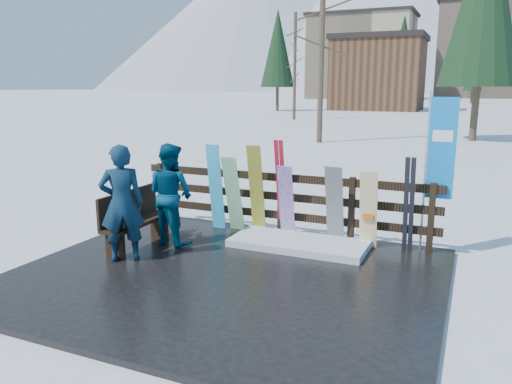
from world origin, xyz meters
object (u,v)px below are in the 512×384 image
at_px(bench, 134,218).
at_px(snowboard_5, 368,210).
at_px(snowboard_1, 233,194).
at_px(rental_flag, 438,154).
at_px(snowboard_0, 216,187).
at_px(snowboard_2, 257,190).
at_px(snowboard_4, 335,205).
at_px(person_front, 122,203).
at_px(snowboard_3, 286,202).
at_px(person_back, 171,194).

height_order(bench, snowboard_5, snowboard_5).
xyz_separation_m(snowboard_1, rental_flag, (3.48, 0.27, 0.89)).
bearing_deg(snowboard_5, snowboard_0, 180.00).
relative_size(snowboard_2, snowboard_4, 1.19).
relative_size(rental_flag, person_front, 1.43).
bearing_deg(rental_flag, bench, -158.77).
distance_m(snowboard_4, person_front, 3.48).
bearing_deg(bench, snowboard_3, 35.18).
xyz_separation_m(snowboard_1, person_back, (-0.66, -1.06, 0.15)).
bearing_deg(person_back, bench, 59.13).
distance_m(snowboard_3, rental_flag, 2.63).
distance_m(snowboard_5, person_back, 3.33).
relative_size(snowboard_5, person_back, 0.77).
relative_size(bench, snowboard_3, 1.11).
relative_size(snowboard_0, snowboard_4, 1.17).
relative_size(snowboard_0, snowboard_1, 1.12).
xyz_separation_m(snowboard_1, snowboard_2, (0.47, 0.00, 0.11)).
bearing_deg(snowboard_4, rental_flag, 9.77).
relative_size(snowboard_4, person_back, 0.81).
bearing_deg(snowboard_3, bench, -144.82).
distance_m(bench, person_front, 0.75).
xyz_separation_m(snowboard_0, rental_flag, (3.85, 0.27, 0.79)).
distance_m(snowboard_0, person_back, 1.10).
distance_m(snowboard_1, snowboard_2, 0.49).
distance_m(bench, snowboard_2, 2.20).
bearing_deg(person_back, snowboard_4, -144.80).
xyz_separation_m(bench, snowboard_0, (0.73, 1.51, 0.30)).
relative_size(snowboard_3, person_back, 0.78).
bearing_deg(snowboard_2, rental_flag, 5.12).
distance_m(snowboard_0, snowboard_1, 0.37).
xyz_separation_m(snowboard_1, person_front, (-0.86, -2.10, 0.19)).
distance_m(bench, rental_flag, 5.03).
bearing_deg(snowboard_1, snowboard_3, 0.00).
xyz_separation_m(snowboard_0, snowboard_1, (0.36, 0.00, -0.10)).
height_order(snowboard_0, snowboard_4, snowboard_0).
height_order(snowboard_2, rental_flag, rental_flag).
bearing_deg(snowboard_5, bench, -157.17).
relative_size(bench, snowboard_0, 0.91).
bearing_deg(snowboard_5, snowboard_3, 180.00).
bearing_deg(snowboard_4, snowboard_1, 180.00).
height_order(bench, snowboard_2, snowboard_2).
distance_m(snowboard_2, snowboard_3, 0.60).
xyz_separation_m(snowboard_0, snowboard_3, (1.41, 0.00, -0.15)).
bearing_deg(snowboard_0, bench, -115.90).
bearing_deg(person_front, snowboard_4, 179.62).
xyz_separation_m(bench, person_back, (0.43, 0.45, 0.35)).
relative_size(snowboard_5, person_front, 0.73).
height_order(bench, person_front, person_front).
distance_m(snowboard_0, person_front, 2.16).
bearing_deg(snowboard_0, rental_flag, 4.02).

